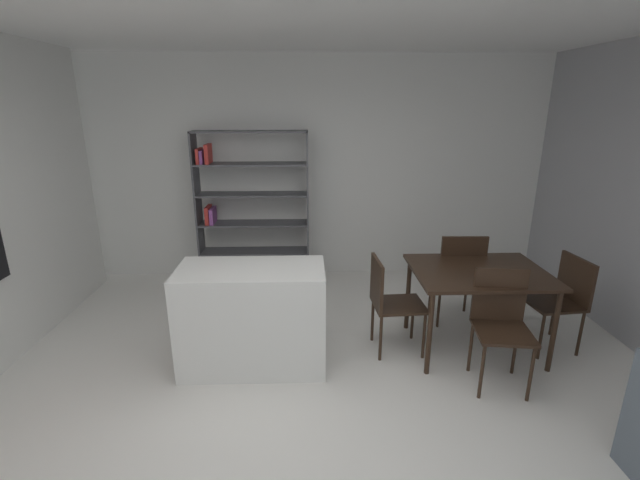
# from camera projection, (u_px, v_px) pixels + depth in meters

# --- Properties ---
(ground_plane) EXTENTS (8.72, 8.72, 0.00)m
(ground_plane) POSITION_uv_depth(u_px,v_px,m) (295.00, 416.00, 3.21)
(ground_plane) COLOR silver
(back_partition) EXTENTS (6.35, 0.06, 2.78)m
(back_partition) POSITION_uv_depth(u_px,v_px,m) (298.00, 169.00, 5.57)
(back_partition) COLOR silver
(back_partition) RESTS_ON ground_plane
(kitchen_island) EXTENTS (1.22, 0.61, 0.90)m
(kitchen_island) POSITION_uv_depth(u_px,v_px,m) (253.00, 317.00, 3.73)
(kitchen_island) COLOR silver
(kitchen_island) RESTS_ON ground_plane
(open_bookshelf) EXTENTS (1.37, 0.32, 1.89)m
(open_bookshelf) POSITION_uv_depth(u_px,v_px,m) (247.00, 210.00, 5.41)
(open_bookshelf) COLOR #4C4C51
(open_bookshelf) RESTS_ON ground_plane
(dining_table) EXTENTS (1.17, 0.91, 0.78)m
(dining_table) POSITION_uv_depth(u_px,v_px,m) (478.00, 278.00, 3.91)
(dining_table) COLOR black
(dining_table) RESTS_ON ground_plane
(dining_chair_island_side) EXTENTS (0.47, 0.43, 0.89)m
(dining_chair_island_side) POSITION_uv_depth(u_px,v_px,m) (388.00, 297.00, 3.93)
(dining_chair_island_side) COLOR black
(dining_chair_island_side) RESTS_ON ground_plane
(dining_chair_near) EXTENTS (0.47, 0.47, 0.94)m
(dining_chair_near) POSITION_uv_depth(u_px,v_px,m) (501.00, 317.00, 3.49)
(dining_chair_near) COLOR black
(dining_chair_near) RESTS_ON ground_plane
(dining_chair_window_side) EXTENTS (0.49, 0.48, 0.87)m
(dining_chair_window_side) POSITION_uv_depth(u_px,v_px,m) (562.00, 294.00, 3.99)
(dining_chair_window_side) COLOR black
(dining_chair_window_side) RESTS_ON ground_plane
(dining_chair_far) EXTENTS (0.46, 0.42, 0.97)m
(dining_chair_far) POSITION_uv_depth(u_px,v_px,m) (459.00, 271.00, 4.40)
(dining_chair_far) COLOR black
(dining_chair_far) RESTS_ON ground_plane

